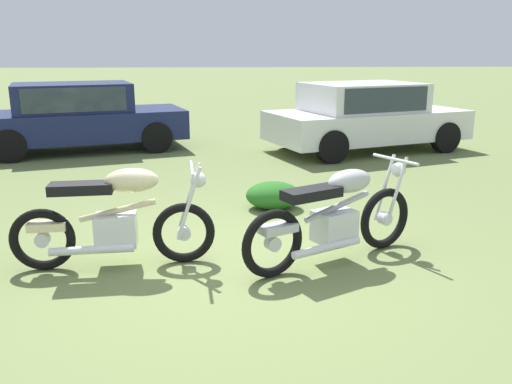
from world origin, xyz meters
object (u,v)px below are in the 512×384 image
car_white (365,113)px  motorcycle_silver (335,216)px  car_navy (78,113)px  shrub_low (273,195)px  motorcycle_cream (116,219)px

car_white → motorcycle_silver: bearing=-127.1°
car_navy → shrub_low: car_navy is taller
shrub_low → motorcycle_cream: bearing=-132.8°
motorcycle_silver → shrub_low: size_ratio=2.58×
car_white → car_navy: bearing=156.7°
motorcycle_silver → car_navy: size_ratio=0.42×
motorcycle_cream → shrub_low: (1.76, 1.90, -0.31)m
shrub_low → car_white: bearing=60.4°
motorcycle_cream → car_white: size_ratio=0.44×
motorcycle_cream → car_white: 7.35m
car_navy → shrub_low: size_ratio=6.10×
motorcycle_cream → car_white: car_white is taller
motorcycle_silver → motorcycle_cream: bearing=151.4°
motorcycle_cream → shrub_low: size_ratio=2.68×
car_navy → shrub_low: (3.68, -4.57, -0.61)m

